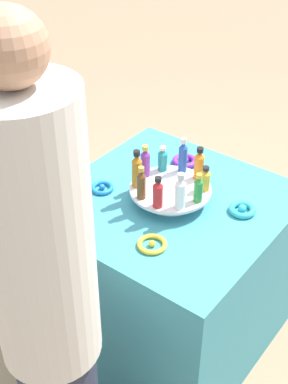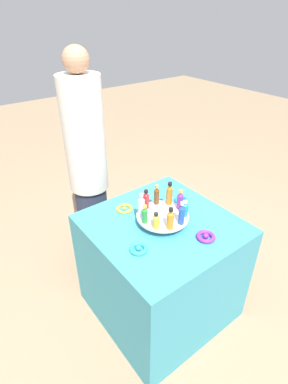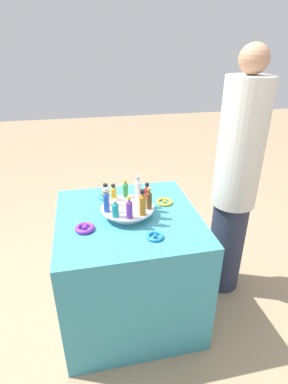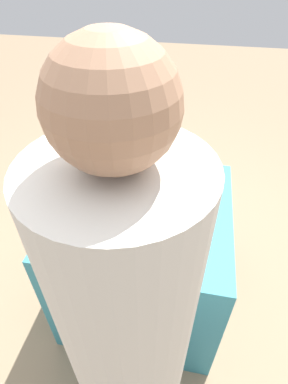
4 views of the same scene
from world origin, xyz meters
The scene contains 18 objects.
ground_plane centered at (0.00, 0.00, 0.00)m, with size 12.00×12.00×0.00m, color #997F60.
party_table centered at (0.00, 0.00, 0.37)m, with size 0.82×0.82×0.74m.
display_stand centered at (0.00, 0.00, 0.78)m, with size 0.31×0.31×0.06m.
bottle_green centered at (0.12, -0.01, 0.85)m, with size 0.03×0.03×0.11m.
bottle_gold centered at (0.11, 0.07, 0.85)m, with size 0.04×0.04×0.10m.
bottle_orange centered at (0.05, 0.12, 0.86)m, with size 0.04×0.04×0.13m.
bottle_blue centered at (-0.03, 0.12, 0.87)m, with size 0.03×0.03×0.14m.
bottle_teal centered at (-0.10, 0.08, 0.85)m, with size 0.04×0.04×0.10m.
bottle_purple centered at (-0.12, 0.01, 0.86)m, with size 0.04×0.04×0.13m.
bottle_amber centered at (-0.11, -0.07, 0.87)m, with size 0.04×0.04×0.15m.
bottle_brown centered at (-0.05, -0.12, 0.86)m, with size 0.03×0.03×0.13m.
bottle_red centered at (0.03, -0.12, 0.86)m, with size 0.04×0.04×0.12m.
bottle_clear centered at (0.10, -0.08, 0.87)m, with size 0.04×0.04×0.14m.
ribbon_bow_blue centered at (-0.25, -0.10, 0.75)m, with size 0.09×0.09×0.02m.
ribbon_bow_gold centered at (0.10, -0.25, 0.75)m, with size 0.10×0.10×0.02m.
ribbon_bow_teal centered at (0.25, 0.10, 0.75)m, with size 0.10×0.10×0.03m.
ribbon_bow_purple centered at (-0.10, 0.25, 0.75)m, with size 0.10×0.10×0.03m.
person_figure centered at (0.10, -0.72, 0.83)m, with size 0.28×0.28×1.65m.
Camera 1 is at (0.91, -1.34, 1.93)m, focal length 50.00 mm.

